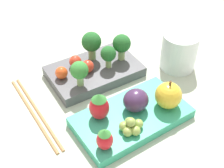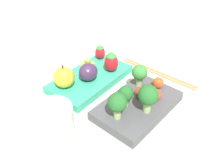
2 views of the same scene
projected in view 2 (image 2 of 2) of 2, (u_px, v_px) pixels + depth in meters
The scene contains 17 objects.
ground_plane at pixel (113, 94), 0.57m from camera, with size 4.00×4.00×0.00m, color #ADB7A3.
bento_box_savoury at pixel (137, 106), 0.52m from camera, with size 0.19×0.13×0.02m.
bento_box_fruit at pixel (90, 79), 0.60m from camera, with size 0.21×0.13×0.02m.
broccoli_floret_0 at pixel (140, 73), 0.54m from camera, with size 0.03×0.03×0.05m.
broccoli_floret_1 at pixel (148, 96), 0.47m from camera, with size 0.04×0.04×0.06m.
broccoli_floret_2 at pixel (117, 103), 0.46m from camera, with size 0.04×0.04×0.06m.
broccoli_floret_3 at pixel (126, 94), 0.49m from camera, with size 0.03×0.03×0.05m.
cherry_tomato_0 at pixel (156, 94), 0.52m from camera, with size 0.03×0.03×0.03m.
cherry_tomato_1 at pixel (141, 92), 0.52m from camera, with size 0.03×0.03×0.03m.
cherry_tomato_2 at pixel (158, 83), 0.55m from camera, with size 0.02×0.02×0.02m.
apple at pixel (64, 77), 0.55m from camera, with size 0.05×0.05×0.06m.
strawberry_0 at pixel (100, 52), 0.65m from camera, with size 0.03×0.03×0.04m.
strawberry_1 at pixel (111, 62), 0.60m from camera, with size 0.03×0.03×0.05m.
plum at pixel (88, 72), 0.58m from camera, with size 0.05×0.04×0.04m.
grape_cluster at pixel (88, 64), 0.62m from camera, with size 0.04×0.04×0.03m.
drinking_cup at pixel (54, 125), 0.44m from camera, with size 0.07×0.07×0.08m.
chopsticks_pair at pixel (158, 73), 0.64m from camera, with size 0.04×0.21×0.01m.
Camera 2 is at (0.32, 0.31, 0.36)m, focal length 40.00 mm.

